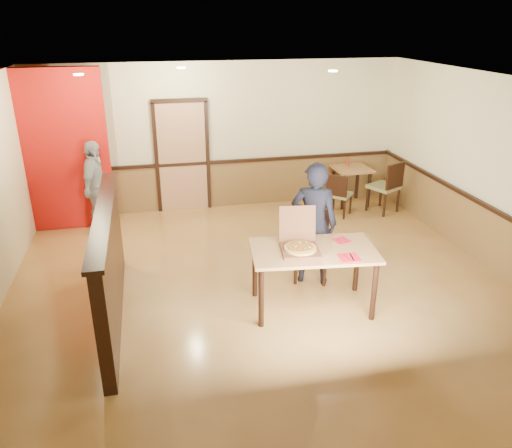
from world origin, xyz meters
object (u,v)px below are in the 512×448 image
Objects in this scene: main_table at (313,257)px; side_chair_left at (339,193)px; side_table at (351,176)px; passerby at (96,187)px; diner_chair at (312,242)px; side_chair_right at (387,185)px; diner at (314,224)px; pizza_box at (300,245)px; condiment at (347,162)px.

main_table and side_chair_left have the same top height.
passerby is at bearing -176.34° from side_table.
diner_chair is 3.98m from passerby.
main_table is 1.66× the size of diner_chair.
side_chair_left is at bearing 79.98° from diner_chair.
side_chair_left is at bearing -27.80° from side_chair_right.
diner is at bearing -117.27° from passerby.
pizza_box is at bearing -127.63° from passerby.
pizza_box is (-0.40, -0.65, 0.02)m from diner.
diner_chair is at bearing 17.32° from side_chair_right.
passerby is 10.18× the size of condiment.
diner_chair is at bearing 69.29° from pizza_box.
condiment reaches higher than main_table.
diner is 3.52m from condiment.
passerby is (-3.13, 2.45, 0.26)m from diner_chair.
diner_chair is 0.62× the size of passerby.
diner_chair is 3.39m from condiment.
side_table is 0.43× the size of diner.
passerby is at bearing -174.55° from condiment.
side_table is (2.01, 3.59, -0.15)m from main_table.
passerby is (-4.88, -0.31, 0.23)m from side_table.
main_table is at bearing 23.42° from side_chair_right.
side_chair_left is at bearing -129.48° from side_table.
side_table is 0.30m from condiment.
pizza_box is (-0.44, -0.80, 0.36)m from diner_chair.
side_chair_left is at bearing 69.49° from main_table.
pizza_box is (-2.67, -2.95, 0.35)m from side_chair_right.
side_chair_right is 0.97m from condiment.
condiment is at bearing -79.54° from side_chair_left.
diner_chair is 1.32× the size of side_table.
side_chair_left is 1.38× the size of pizza_box.
diner is 2.91× the size of pizza_box.
condiment is (1.74, 3.06, -0.05)m from diner.
main_table is 4.22m from condiment.
side_chair_left is (1.52, 2.99, -0.27)m from main_table.
side_chair_right is 1.35× the size of side_table.
diner is (-1.29, -2.32, 0.43)m from side_chair_left.
diner is at bearing -121.46° from side_table.
pizza_box reaches higher than main_table.
side_table is 3.43m from diner.
main_table is at bearing 1.30° from pizza_box.
pizza_box reaches higher than side_chair_left.
pizza_box is (-1.69, -2.97, 0.44)m from side_chair_left.
diner is at bearing 102.58° from side_chair_left.
diner_chair is 0.98m from pizza_box.
side_table is at bearing -99.26° from diner.
side_chair_right reaches higher than condiment.
side_chair_right reaches higher than side_chair_left.
condiment is at bearing -97.46° from diner.
main_table is 0.25m from pizza_box.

